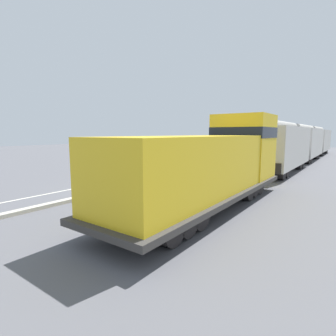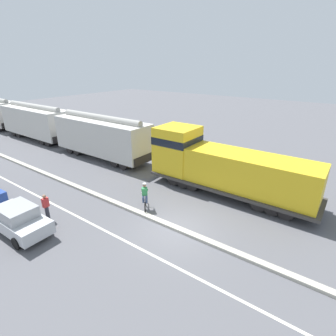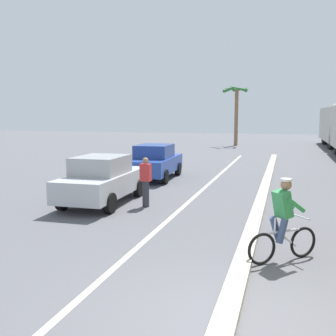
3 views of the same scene
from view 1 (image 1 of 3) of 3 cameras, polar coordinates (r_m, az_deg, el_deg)
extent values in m
plane|color=#56565B|center=(15.40, -9.65, -4.54)|extent=(120.00, 120.00, 0.00)
cube|color=#B2AD9E|center=(19.97, 2.70, -1.43)|extent=(0.36, 36.00, 0.16)
cube|color=silver|center=(21.37, -2.70, -1.04)|extent=(0.14, 36.00, 0.01)
cube|color=gold|center=(10.61, 6.74, 0.46)|extent=(2.70, 9.86, 2.40)
cube|color=gold|center=(15.11, 16.08, 4.42)|extent=(2.80, 2.80, 3.50)
cube|color=black|center=(15.09, 16.19, 7.41)|extent=(2.83, 2.83, 0.56)
cube|color=#383533|center=(11.33, 8.13, -5.26)|extent=(3.10, 11.60, 0.20)
cylinder|color=#4C4947|center=(11.37, 8.11, -6.00)|extent=(1.10, 3.00, 1.10)
cylinder|color=black|center=(14.96, 15.27, -3.11)|extent=(2.40, 1.00, 1.00)
cylinder|color=black|center=(14.22, 14.13, -3.62)|extent=(2.40, 1.00, 1.00)
cylinder|color=black|center=(13.49, 12.86, -4.18)|extent=(2.40, 1.00, 1.00)
cylinder|color=black|center=(9.40, 1.21, -9.14)|extent=(2.40, 1.00, 1.00)
cylinder|color=black|center=(8.78, -1.81, -10.35)|extent=(2.40, 1.00, 1.00)
cylinder|color=black|center=(8.20, -5.30, -11.71)|extent=(2.40, 1.00, 1.00)
cube|color=beige|center=(23.39, 23.26, 4.38)|extent=(2.90, 10.40, 3.10)
cylinder|color=#A19F98|center=(23.38, 23.48, 8.61)|extent=(0.60, 9.88, 0.60)
cube|color=black|center=(28.60, 25.46, 2.32)|extent=(2.61, 0.10, 0.70)
cube|color=black|center=(18.42, 19.46, 0.11)|extent=(2.61, 0.10, 0.70)
cylinder|color=black|center=(27.20, 24.83, 1.06)|extent=(2.46, 0.90, 0.90)
cylinder|color=black|center=(26.13, 24.36, 0.85)|extent=(2.46, 0.90, 0.90)
cylinder|color=black|center=(20.95, 21.40, -0.50)|extent=(2.46, 0.90, 0.90)
cylinder|color=black|center=(19.89, 20.60, -0.87)|extent=(2.46, 0.90, 0.90)
cube|color=beige|center=(34.79, 27.50, 4.99)|extent=(2.90, 10.40, 3.10)
cylinder|color=#A3A19B|center=(34.79, 27.67, 7.83)|extent=(0.60, 9.88, 0.60)
cube|color=black|center=(40.04, 28.51, 3.43)|extent=(2.61, 0.10, 0.70)
cube|color=black|center=(29.68, 25.85, 2.46)|extent=(2.61, 0.10, 0.70)
cylinder|color=black|center=(38.61, 28.18, 2.59)|extent=(2.46, 0.90, 0.90)
cylinder|color=black|center=(37.53, 27.95, 2.48)|extent=(2.46, 0.90, 0.90)
cylinder|color=black|center=(32.25, 26.61, 1.87)|extent=(2.46, 0.90, 0.90)
cylinder|color=black|center=(31.17, 26.28, 1.72)|extent=(2.46, 0.90, 0.90)
cube|color=#BBB8B1|center=(46.30, 29.64, 5.29)|extent=(2.90, 10.40, 3.10)
cylinder|color=#9F9D96|center=(46.29, 29.78, 7.42)|extent=(0.60, 9.88, 0.60)
cube|color=black|center=(51.55, 30.21, 4.04)|extent=(2.61, 0.10, 0.70)
cube|color=black|center=(41.13, 28.71, 3.50)|extent=(2.61, 0.10, 0.70)
cylinder|color=black|center=(50.11, 30.00, 3.41)|extent=(2.46, 0.90, 0.90)
cylinder|color=black|center=(49.02, 29.86, 3.35)|extent=(2.46, 0.90, 0.90)
cylinder|color=black|center=(43.71, 29.10, 3.01)|extent=(2.46, 0.90, 0.90)
cylinder|color=black|center=(42.62, 28.92, 2.93)|extent=(2.46, 0.90, 0.90)
cube|color=#B7BABF|center=(23.60, -6.91, 1.36)|extent=(1.80, 4.24, 0.70)
cube|color=#9C9EA2|center=(23.43, -7.18, 2.90)|extent=(1.54, 1.93, 0.60)
cube|color=#1E232D|center=(24.19, -5.60, 2.95)|extent=(1.43, 0.15, 0.51)
cylinder|color=black|center=(25.14, -6.32, 0.94)|extent=(0.23, 0.64, 0.64)
cylinder|color=black|center=(24.12, -3.42, 0.70)|extent=(0.23, 0.64, 0.64)
cylinder|color=black|center=(23.25, -10.52, 0.32)|extent=(0.23, 0.64, 0.64)
cylinder|color=black|center=(22.14, -7.56, 0.03)|extent=(0.23, 0.64, 0.64)
cube|color=#28479E|center=(27.75, 0.77, 2.33)|extent=(1.88, 4.27, 0.70)
cube|color=navy|center=(27.57, 0.60, 3.66)|extent=(1.58, 1.96, 0.60)
cube|color=#1E232D|center=(28.42, 1.70, 3.67)|extent=(1.43, 0.18, 0.51)
cylinder|color=black|center=(29.30, 0.81, 1.93)|extent=(0.25, 0.65, 0.64)
cylinder|color=black|center=(28.47, 3.55, 1.75)|extent=(0.25, 0.65, 0.64)
cylinder|color=black|center=(27.16, -2.15, 1.47)|extent=(0.25, 0.65, 0.64)
cylinder|color=black|center=(26.26, 0.72, 1.27)|extent=(0.25, 0.65, 0.64)
torus|color=black|center=(16.95, 0.69, -2.18)|extent=(0.54, 0.47, 0.66)
torus|color=black|center=(16.90, -2.86, -2.23)|extent=(0.54, 0.47, 0.66)
cylinder|color=silver|center=(16.87, -1.09, -1.20)|extent=(0.64, 0.54, 0.05)
cylinder|color=silver|center=(16.90, -0.75, -1.80)|extent=(0.40, 0.35, 0.36)
cylinder|color=silver|center=(16.84, -1.84, -0.71)|extent=(0.04, 0.04, 0.30)
cylinder|color=silver|center=(16.86, 0.42, -0.35)|extent=(0.34, 0.39, 0.04)
cylinder|color=#38476B|center=(16.96, -1.51, -0.99)|extent=(0.32, 0.30, 0.52)
cylinder|color=#38476B|center=(16.76, -1.48, -1.09)|extent=(0.29, 0.28, 0.52)
cube|color=#338C4C|center=(16.79, -1.26, 0.72)|extent=(0.47, 0.47, 0.57)
sphere|color=#9E7051|center=(16.75, -1.03, 2.05)|extent=(0.22, 0.22, 0.22)
cylinder|color=white|center=(16.74, -1.03, 2.39)|extent=(0.22, 0.22, 0.05)
cylinder|color=#338C4C|center=(16.96, -0.62, 0.79)|extent=(0.41, 0.37, 0.36)
cylinder|color=#338C4C|center=(16.64, -0.55, 0.66)|extent=(0.41, 0.37, 0.36)
cylinder|color=#846647|center=(46.76, 17.57, 6.64)|extent=(0.36, 0.36, 5.46)
cone|color=#2D7033|center=(46.65, 18.81, 10.01)|extent=(0.54, 1.85, 0.51)
cone|color=#2D7033|center=(47.50, 18.43, 9.98)|extent=(1.79, 0.99, 0.36)
cone|color=#2D7033|center=(47.55, 17.06, 10.03)|extent=(1.33, 1.67, 0.72)
cone|color=#2D7033|center=(46.57, 16.63, 10.10)|extent=(1.30, 1.67, 0.38)
cone|color=#2D7033|center=(45.92, 17.60, 10.11)|extent=(1.85, 0.72, 0.72)
cylinder|color=#33333D|center=(22.50, -4.15, 0.46)|extent=(0.22, 0.22, 0.85)
cube|color=red|center=(22.42, -4.17, 2.25)|extent=(0.34, 0.22, 0.56)
sphere|color=#9E7051|center=(22.39, -4.18, 3.24)|extent=(0.20, 0.20, 0.20)
camera|label=2|loc=(21.90, -45.86, 19.55)|focal=28.00mm
camera|label=3|loc=(11.34, -26.77, 5.58)|focal=42.00mm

